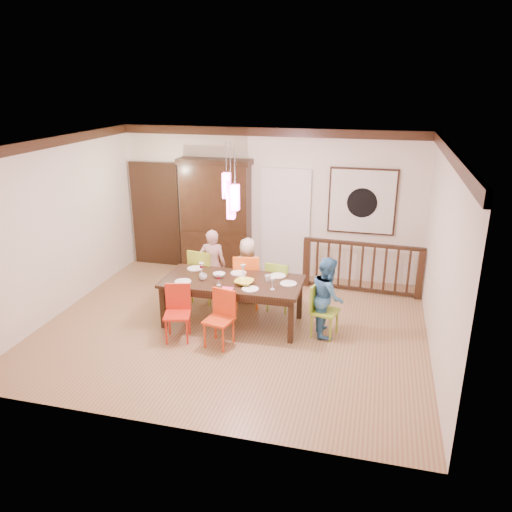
% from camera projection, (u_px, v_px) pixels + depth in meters
% --- Properties ---
extents(floor, '(6.00, 6.00, 0.00)m').
position_uv_depth(floor, '(233.00, 327.00, 7.99)').
color(floor, '#8E6144').
rests_on(floor, ground).
extents(ceiling, '(6.00, 6.00, 0.00)m').
position_uv_depth(ceiling, '(230.00, 143.00, 7.02)').
color(ceiling, white).
rests_on(ceiling, wall_back).
extents(wall_back, '(6.00, 0.00, 6.00)m').
position_uv_depth(wall_back, '(269.00, 203.00, 9.79)').
color(wall_back, beige).
rests_on(wall_back, floor).
extents(wall_left, '(0.00, 5.00, 5.00)m').
position_uv_depth(wall_left, '(57.00, 228.00, 8.20)').
color(wall_left, beige).
rests_on(wall_left, floor).
extents(wall_right, '(0.00, 5.00, 5.00)m').
position_uv_depth(wall_right, '(442.00, 258.00, 6.82)').
color(wall_right, beige).
rests_on(wall_right, floor).
extents(crown_molding, '(6.00, 5.00, 0.16)m').
position_uv_depth(crown_molding, '(230.00, 149.00, 7.05)').
color(crown_molding, black).
rests_on(crown_molding, wall_back).
extents(panel_door, '(1.04, 0.07, 2.24)m').
position_uv_depth(panel_door, '(156.00, 216.00, 10.43)').
color(panel_door, black).
rests_on(panel_door, wall_back).
extents(white_doorway, '(0.97, 0.05, 2.22)m').
position_uv_depth(white_doorway, '(285.00, 225.00, 9.81)').
color(white_doorway, silver).
rests_on(white_doorway, wall_back).
extents(painting, '(1.25, 0.06, 1.25)m').
position_uv_depth(painting, '(362.00, 202.00, 9.29)').
color(painting, black).
rests_on(painting, wall_back).
extents(pendant_cluster, '(0.27, 0.21, 1.14)m').
position_uv_depth(pendant_cluster, '(231.00, 196.00, 7.44)').
color(pendant_cluster, '#FC4BB3').
rests_on(pendant_cluster, ceiling).
extents(dining_table, '(2.21, 1.02, 0.75)m').
position_uv_depth(dining_table, '(232.00, 285.00, 7.93)').
color(dining_table, black).
rests_on(dining_table, floor).
extents(chair_far_left, '(0.51, 0.51, 0.98)m').
position_uv_depth(chair_far_left, '(205.00, 271.00, 8.80)').
color(chair_far_left, '#A4BC2C').
rests_on(chair_far_left, floor).
extents(chair_far_mid, '(0.51, 0.51, 0.97)m').
position_uv_depth(chair_far_mid, '(247.00, 276.00, 8.57)').
color(chair_far_mid, orange).
rests_on(chair_far_mid, floor).
extents(chair_far_right, '(0.46, 0.46, 0.89)m').
position_uv_depth(chair_far_right, '(280.00, 282.00, 8.45)').
color(chair_far_right, olive).
rests_on(chair_far_right, floor).
extents(chair_near_left, '(0.47, 0.47, 0.85)m').
position_uv_depth(chair_near_left, '(177.00, 310.00, 7.47)').
color(chair_near_left, red).
rests_on(chair_near_left, floor).
extents(chair_near_mid, '(0.45, 0.45, 0.84)m').
position_uv_depth(chair_near_mid, '(219.00, 316.00, 7.29)').
color(chair_near_mid, red).
rests_on(chair_near_mid, floor).
extents(chair_end_right, '(0.45, 0.45, 0.83)m').
position_uv_depth(chair_end_right, '(325.00, 307.00, 7.59)').
color(chair_end_right, '#87AB27').
rests_on(chair_end_right, floor).
extents(china_hutch, '(1.46, 0.46, 2.31)m').
position_uv_depth(china_hutch, '(216.00, 217.00, 9.94)').
color(china_hutch, black).
rests_on(china_hutch, floor).
extents(balustrade, '(2.19, 0.19, 0.96)m').
position_uv_depth(balustrade, '(362.00, 266.00, 9.17)').
color(balustrade, black).
rests_on(balustrade, floor).
extents(person_far_left, '(0.51, 0.37, 1.29)m').
position_uv_depth(person_far_left, '(213.00, 265.00, 8.84)').
color(person_far_left, beige).
rests_on(person_far_left, floor).
extents(person_far_mid, '(0.64, 0.49, 1.17)m').
position_uv_depth(person_far_mid, '(248.00, 270.00, 8.75)').
color(person_far_mid, '#BFB090').
rests_on(person_far_mid, floor).
extents(person_end_right, '(0.61, 0.70, 1.25)m').
position_uv_depth(person_end_right, '(327.00, 296.00, 7.62)').
color(person_end_right, teal).
rests_on(person_end_right, floor).
extents(serving_bowl, '(0.31, 0.31, 0.07)m').
position_uv_depth(serving_bowl, '(244.00, 282.00, 7.72)').
color(serving_bowl, gold).
rests_on(serving_bowl, dining_table).
extents(small_bowl, '(0.23, 0.23, 0.06)m').
position_uv_depth(small_bowl, '(219.00, 275.00, 8.02)').
color(small_bowl, white).
rests_on(small_bowl, dining_table).
extents(cup_left, '(0.15, 0.15, 0.09)m').
position_uv_depth(cup_left, '(203.00, 277.00, 7.89)').
color(cup_left, silver).
rests_on(cup_left, dining_table).
extents(cup_right, '(0.14, 0.14, 0.10)m').
position_uv_depth(cup_right, '(268.00, 278.00, 7.83)').
color(cup_right, silver).
rests_on(cup_right, dining_table).
extents(plate_far_left, '(0.26, 0.26, 0.01)m').
position_uv_depth(plate_far_left, '(195.00, 268.00, 8.36)').
color(plate_far_left, white).
rests_on(plate_far_left, dining_table).
extents(plate_far_mid, '(0.26, 0.26, 0.01)m').
position_uv_depth(plate_far_mid, '(239.00, 273.00, 8.16)').
color(plate_far_mid, white).
rests_on(plate_far_mid, dining_table).
extents(plate_far_right, '(0.26, 0.26, 0.01)m').
position_uv_depth(plate_far_right, '(278.00, 276.00, 8.06)').
color(plate_far_right, white).
rests_on(plate_far_right, dining_table).
extents(plate_near_left, '(0.26, 0.26, 0.01)m').
position_uv_depth(plate_near_left, '(183.00, 282.00, 7.82)').
color(plate_near_left, white).
rests_on(plate_near_left, dining_table).
extents(plate_near_mid, '(0.26, 0.26, 0.01)m').
position_uv_depth(plate_near_mid, '(250.00, 289.00, 7.54)').
color(plate_near_mid, white).
rests_on(plate_near_mid, dining_table).
extents(plate_end_right, '(0.26, 0.26, 0.01)m').
position_uv_depth(plate_end_right, '(288.00, 284.00, 7.74)').
color(plate_end_right, white).
rests_on(plate_end_right, dining_table).
extents(wine_glass_a, '(0.08, 0.08, 0.19)m').
position_uv_depth(wine_glass_a, '(202.00, 268.00, 8.12)').
color(wine_glass_a, '#590C19').
rests_on(wine_glass_a, dining_table).
extents(wine_glass_b, '(0.08, 0.08, 0.19)m').
position_uv_depth(wine_glass_b, '(243.00, 270.00, 8.04)').
color(wine_glass_b, silver).
rests_on(wine_glass_b, dining_table).
extents(wine_glass_c, '(0.08, 0.08, 0.19)m').
position_uv_depth(wine_glass_c, '(218.00, 279.00, 7.67)').
color(wine_glass_c, '#590C19').
rests_on(wine_glass_c, dining_table).
extents(wine_glass_d, '(0.08, 0.08, 0.19)m').
position_uv_depth(wine_glass_d, '(272.00, 284.00, 7.52)').
color(wine_glass_d, silver).
rests_on(wine_glass_d, dining_table).
extents(napkin, '(0.18, 0.14, 0.01)m').
position_uv_depth(napkin, '(227.00, 289.00, 7.54)').
color(napkin, '#D83359').
rests_on(napkin, dining_table).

